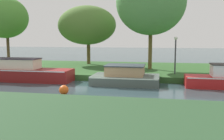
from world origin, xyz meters
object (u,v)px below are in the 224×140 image
at_px(willow_tree_left, 4,18).
at_px(mooring_post_near, 121,71).
at_px(willow_tree_right, 151,2).
at_px(channel_buoy, 64,90).
at_px(willow_tree_centre, 87,25).
at_px(slate_cruiser, 125,77).
at_px(lamp_post, 175,50).

relative_size(willow_tree_left, mooring_post_near, 11.98).
height_order(willow_tree_right, channel_buoy, willow_tree_right).
xyz_separation_m(willow_tree_centre, willow_tree_right, (6.07, -2.90, 1.62)).
distance_m(slate_cruiser, lamp_post, 4.44).
height_order(willow_tree_centre, lamp_post, willow_tree_centre).
distance_m(slate_cruiser, willow_tree_left, 12.36).
bearing_deg(willow_tree_left, willow_tree_centre, 30.08).
xyz_separation_m(willow_tree_right, channel_buoy, (-4.06, -8.28, -5.47)).
xyz_separation_m(slate_cruiser, lamp_post, (3.19, 2.65, 1.58)).
distance_m(willow_tree_centre, channel_buoy, 12.00).
distance_m(willow_tree_left, willow_tree_centre, 7.15).
bearing_deg(channel_buoy, willow_tree_centre, 100.20).
height_order(slate_cruiser, channel_buoy, slate_cruiser).
distance_m(mooring_post_near, channel_buoy, 5.53).
distance_m(lamp_post, channel_buoy, 8.81).
relative_size(willow_tree_right, lamp_post, 2.99).
bearing_deg(mooring_post_near, slate_cruiser, -71.29).
bearing_deg(willow_tree_left, lamp_post, -5.52).
bearing_deg(mooring_post_near, willow_tree_centre, 124.77).
bearing_deg(willow_tree_centre, willow_tree_left, -149.92).
relative_size(mooring_post_near, channel_buoy, 1.00).
bearing_deg(willow_tree_right, slate_cruiser, -105.62).
height_order(lamp_post, channel_buoy, lamp_post).
xyz_separation_m(willow_tree_left, lamp_post, (14.12, -1.36, -2.56)).
bearing_deg(slate_cruiser, willow_tree_centre, 122.09).
bearing_deg(mooring_post_near, lamp_post, 18.27).
bearing_deg(willow_tree_left, mooring_post_near, -13.87).
bearing_deg(willow_tree_left, slate_cruiser, -20.16).
relative_size(willow_tree_left, willow_tree_right, 0.76).
xyz_separation_m(lamp_post, mooring_post_near, (-3.68, -1.21, -1.44)).
bearing_deg(willow_tree_centre, channel_buoy, -79.80).
height_order(willow_tree_left, willow_tree_centre, willow_tree_left).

